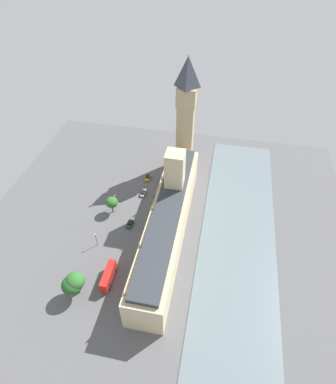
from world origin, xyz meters
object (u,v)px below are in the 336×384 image
object	(u,v)px
street_lamp_slot_10	(96,237)
car_yellow_cab_far_end	(148,177)
clock_tower	(186,115)
plane_tree_under_trees	(75,281)
double_decker_bus_corner	(108,276)
plane_tree_leading	(112,202)
plane_tree_kerbside	(72,285)
pedestrian_near_tower	(152,205)
car_white_trailing	(143,193)
parliament_building	(168,219)
street_lamp_midblock	(115,199)
car_dark_green_opposite_hall	(130,224)
pedestrian_by_river_gate	(154,197)

from	to	relation	value
street_lamp_slot_10	car_yellow_cab_far_end	bearing A→B (deg)	-102.97
clock_tower	plane_tree_under_trees	xyz separation A→B (m)	(22.91, 73.82, -20.15)
double_decker_bus_corner	plane_tree_leading	xyz separation A→B (m)	(8.92, -30.74, 2.83)
double_decker_bus_corner	plane_tree_kerbside	world-z (taller)	plane_tree_kerbside
car_yellow_cab_far_end	plane_tree_under_trees	distance (m)	60.94
pedestrian_near_tower	plane_tree_under_trees	size ratio (longest dim) A/B	0.16
plane_tree_kerbside	street_lamp_slot_10	world-z (taller)	plane_tree_kerbside
car_white_trailing	street_lamp_slot_10	world-z (taller)	street_lamp_slot_10
plane_tree_kerbside	street_lamp_slot_10	size ratio (longest dim) A/B	1.37
pedestrian_near_tower	parliament_building	bearing A→B (deg)	113.81
parliament_building	double_decker_bus_corner	world-z (taller)	parliament_building
car_yellow_cab_far_end	plane_tree_under_trees	xyz separation A→B (m)	(8.25, 60.05, 6.29)
plane_tree_under_trees	plane_tree_leading	bearing A→B (deg)	-88.75
clock_tower	car_yellow_cab_far_end	bearing A→B (deg)	43.18
plane_tree_kerbside	clock_tower	bearing A→B (deg)	-107.59
parliament_building	street_lamp_midblock	distance (m)	26.43
car_white_trailing	car_dark_green_opposite_hall	bearing A→B (deg)	-92.20
clock_tower	pedestrian_near_tower	world-z (taller)	clock_tower
car_yellow_cab_far_end	car_white_trailing	size ratio (longest dim) A/B	0.92
car_dark_green_opposite_hall	car_white_trailing	bearing A→B (deg)	-88.31
pedestrian_near_tower	plane_tree_leading	xyz separation A→B (m)	(14.86, 6.36, 4.74)
clock_tower	car_yellow_cab_far_end	size ratio (longest dim) A/B	13.18
pedestrian_by_river_gate	plane_tree_under_trees	bearing A→B (deg)	157.51
car_white_trailing	pedestrian_by_river_gate	bearing A→B (deg)	-13.55
plane_tree_under_trees	car_white_trailing	bearing A→B (deg)	-100.13
car_yellow_cab_far_end	double_decker_bus_corner	world-z (taller)	double_decker_bus_corner
plane_tree_kerbside	street_lamp_midblock	xyz separation A→B (m)	(-0.29, -41.23, -1.62)
double_decker_bus_corner	street_lamp_slot_10	xyz separation A→B (m)	(9.18, -13.23, 1.92)
plane_tree_under_trees	double_decker_bus_corner	bearing A→B (deg)	-141.91
clock_tower	car_white_trailing	distance (m)	38.45
car_yellow_cab_far_end	double_decker_bus_corner	distance (m)	53.72
car_white_trailing	plane_tree_leading	size ratio (longest dim) A/B	0.57
clock_tower	plane_tree_leading	distance (m)	48.88
car_dark_green_opposite_hall	double_decker_bus_corner	size ratio (longest dim) A/B	0.41
pedestrian_near_tower	plane_tree_kerbside	size ratio (longest dim) A/B	0.18
plane_tree_kerbside	street_lamp_slot_10	distance (m)	20.63
car_dark_green_opposite_hall	double_decker_bus_corner	bearing A→B (deg)	93.91
pedestrian_near_tower	clock_tower	bearing A→B (deg)	-119.88
car_yellow_cab_far_end	double_decker_bus_corner	size ratio (longest dim) A/B	0.38
car_yellow_cab_far_end	plane_tree_leading	xyz separation A→B (m)	(9.06, 22.96, 4.58)
parliament_building	pedestrian_by_river_gate	world-z (taller)	parliament_building
car_dark_green_opposite_hall	plane_tree_kerbside	bearing A→B (deg)	78.54
pedestrian_by_river_gate	double_decker_bus_corner	bearing A→B (deg)	165.64
double_decker_bus_corner	street_lamp_midblock	xyz separation A→B (m)	(8.61, -33.90, 1.90)
car_dark_green_opposite_hall	street_lamp_slot_10	bearing A→B (deg)	55.92
plane_tree_under_trees	plane_tree_kerbside	distance (m)	1.62
car_yellow_cab_far_end	street_lamp_midblock	size ratio (longest dim) A/B	0.61
car_white_trailing	street_lamp_slot_10	bearing A→B (deg)	-108.19
pedestrian_near_tower	double_decker_bus_corner	bearing A→B (deg)	67.29
double_decker_bus_corner	pedestrian_by_river_gate	world-z (taller)	double_decker_bus_corner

